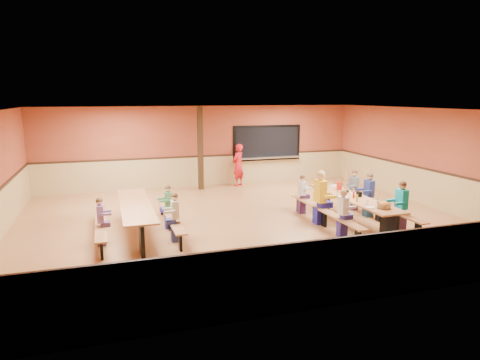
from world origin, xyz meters
name	(u,v)px	position (x,y,z in m)	size (l,w,h in m)	color
ground	(244,221)	(0.00, 0.00, 0.00)	(12.00, 12.00, 0.00)	#9B653A
room_envelope	(244,197)	(0.00, 0.00, 0.69)	(12.04, 10.04, 3.02)	brown
kitchen_pass_through	(267,144)	(2.60, 4.96, 1.49)	(2.78, 0.28, 1.38)	black
structural_post	(200,148)	(-0.20, 4.40, 1.50)	(0.18, 0.18, 3.00)	black
cafeteria_table_main	(352,205)	(2.68, -1.08, 0.53)	(1.91, 3.70, 0.74)	#A97143
cafeteria_table_second	(136,213)	(-2.85, -0.15, 0.53)	(1.91, 3.70, 0.74)	#A97143
seated_child_white_left	(343,214)	(1.86, -1.95, 0.58)	(0.34, 0.28, 1.15)	silver
seated_adult_yellow	(320,198)	(1.86, -0.81, 0.71)	(0.47, 0.38, 1.41)	yellow
seated_child_grey_left	(302,195)	(1.86, 0.27, 0.55)	(0.32, 0.26, 1.11)	#B8B8B8
seated_child_teal_right	(401,207)	(3.51, -1.97, 0.63)	(0.39, 0.32, 1.26)	#0E909F
seated_child_navy_right	(369,195)	(3.51, -0.59, 0.61)	(0.38, 0.31, 1.23)	navy
seated_child_char_right	(354,190)	(3.51, 0.17, 0.59)	(0.36, 0.29, 1.19)	#555861
seated_child_purple_sec	(101,222)	(-3.68, -0.83, 0.55)	(0.32, 0.26, 1.10)	#734E82
seated_child_green_sec	(168,207)	(-2.03, 0.01, 0.55)	(0.32, 0.26, 1.11)	#36733F
seated_child_tan_sec	(175,218)	(-2.03, -1.06, 0.57)	(0.34, 0.28, 1.15)	#B8AF90
standing_woman	(238,165)	(1.27, 4.55, 0.80)	(0.58, 0.38, 1.60)	red
punch_pitcher	(339,186)	(2.78, -0.22, 0.85)	(0.16, 0.16, 0.22)	#B01F17
chip_bowl	(384,205)	(2.72, -2.34, 0.81)	(0.32, 0.32, 0.15)	orange
napkin_dispenser	(359,194)	(2.84, -1.11, 0.80)	(0.10, 0.14, 0.13)	black
condiment_mustard	(357,198)	(2.49, -1.55, 0.82)	(0.06, 0.06, 0.17)	yellow
condiment_ketchup	(354,195)	(2.62, -1.21, 0.82)	(0.06, 0.06, 0.17)	#B2140F
table_paddle	(345,187)	(2.77, -0.53, 0.88)	(0.16, 0.16, 0.56)	black
place_settings	(353,195)	(2.68, -1.08, 0.80)	(0.65, 3.30, 0.11)	beige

